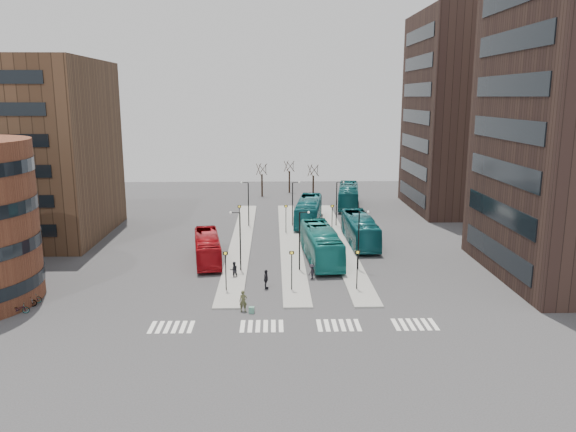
{
  "coord_description": "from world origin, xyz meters",
  "views": [
    {
      "loc": [
        -0.08,
        -36.95,
        17.5
      ],
      "look_at": [
        1.53,
        21.63,
        5.0
      ],
      "focal_mm": 35.0,
      "sensor_mm": 36.0,
      "label": 1
    }
  ],
  "objects_px": {
    "teal_bus_d": "(348,196)",
    "bicycle_near": "(19,309)",
    "commuter_a": "(234,270)",
    "commuter_c": "(312,272)",
    "red_bus": "(207,248)",
    "bicycle_mid": "(27,302)",
    "teal_bus_c": "(360,230)",
    "traveller": "(243,301)",
    "teal_bus_a": "(321,244)",
    "bicycle_far": "(31,298)",
    "commuter_b": "(266,279)",
    "teal_bus_b": "(309,211)",
    "suitcase": "(252,310)"
  },
  "relations": [
    {
      "from": "teal_bus_d",
      "to": "bicycle_mid",
      "type": "distance_m",
      "value": 54.57
    },
    {
      "from": "commuter_a",
      "to": "commuter_b",
      "type": "xyz_separation_m",
      "value": [
        3.19,
        -3.27,
        0.08
      ]
    },
    {
      "from": "teal_bus_a",
      "to": "teal_bus_c",
      "type": "distance_m",
      "value": 8.73
    },
    {
      "from": "red_bus",
      "to": "bicycle_far",
      "type": "relative_size",
      "value": 6.28
    },
    {
      "from": "bicycle_far",
      "to": "red_bus",
      "type": "bearing_deg",
      "value": -57.03
    },
    {
      "from": "commuter_b",
      "to": "commuter_c",
      "type": "bearing_deg",
      "value": -52.74
    },
    {
      "from": "teal_bus_d",
      "to": "traveller",
      "type": "distance_m",
      "value": 47.18
    },
    {
      "from": "teal_bus_b",
      "to": "bicycle_near",
      "type": "relative_size",
      "value": 7.91
    },
    {
      "from": "bicycle_mid",
      "to": "suitcase",
      "type": "bearing_deg",
      "value": -108.35
    },
    {
      "from": "suitcase",
      "to": "red_bus",
      "type": "bearing_deg",
      "value": 117.77
    },
    {
      "from": "commuter_a",
      "to": "bicycle_far",
      "type": "distance_m",
      "value": 18.24
    },
    {
      "from": "bicycle_near",
      "to": "commuter_a",
      "type": "bearing_deg",
      "value": -84.38
    },
    {
      "from": "teal_bus_a",
      "to": "commuter_b",
      "type": "height_order",
      "value": "teal_bus_a"
    },
    {
      "from": "teal_bus_d",
      "to": "commuter_b",
      "type": "bearing_deg",
      "value": -100.16
    },
    {
      "from": "red_bus",
      "to": "teal_bus_c",
      "type": "relative_size",
      "value": 0.86
    },
    {
      "from": "red_bus",
      "to": "teal_bus_b",
      "type": "height_order",
      "value": "teal_bus_b"
    },
    {
      "from": "suitcase",
      "to": "commuter_a",
      "type": "bearing_deg",
      "value": 111.04
    },
    {
      "from": "red_bus",
      "to": "bicycle_far",
      "type": "distance_m",
      "value": 18.59
    },
    {
      "from": "red_bus",
      "to": "traveller",
      "type": "bearing_deg",
      "value": -81.28
    },
    {
      "from": "bicycle_near",
      "to": "traveller",
      "type": "bearing_deg",
      "value": -111.74
    },
    {
      "from": "commuter_b",
      "to": "bicycle_mid",
      "type": "xyz_separation_m",
      "value": [
        -20.24,
        -4.1,
        -0.43
      ]
    },
    {
      "from": "teal_bus_d",
      "to": "commuter_a",
      "type": "distance_m",
      "value": 39.42
    },
    {
      "from": "commuter_b",
      "to": "teal_bus_d",
      "type": "bearing_deg",
      "value": -12.52
    },
    {
      "from": "commuter_a",
      "to": "commuter_c",
      "type": "height_order",
      "value": "commuter_a"
    },
    {
      "from": "teal_bus_b",
      "to": "bicycle_near",
      "type": "bearing_deg",
      "value": -120.41
    },
    {
      "from": "teal_bus_a",
      "to": "commuter_c",
      "type": "relative_size",
      "value": 8.58
    },
    {
      "from": "suitcase",
      "to": "bicycle_mid",
      "type": "bearing_deg",
      "value": -177.15
    },
    {
      "from": "teal_bus_d",
      "to": "bicycle_near",
      "type": "height_order",
      "value": "teal_bus_d"
    },
    {
      "from": "teal_bus_b",
      "to": "commuter_b",
      "type": "height_order",
      "value": "teal_bus_b"
    },
    {
      "from": "teal_bus_b",
      "to": "commuter_c",
      "type": "height_order",
      "value": "teal_bus_b"
    },
    {
      "from": "commuter_c",
      "to": "bicycle_mid",
      "type": "height_order",
      "value": "commuter_c"
    },
    {
      "from": "teal_bus_d",
      "to": "commuter_b",
      "type": "distance_m",
      "value": 41.32
    },
    {
      "from": "teal_bus_a",
      "to": "bicycle_mid",
      "type": "bearing_deg",
      "value": -156.98
    },
    {
      "from": "traveller",
      "to": "commuter_b",
      "type": "distance_m",
      "value": 5.86
    },
    {
      "from": "teal_bus_c",
      "to": "suitcase",
      "type": "bearing_deg",
      "value": -120.09
    },
    {
      "from": "commuter_a",
      "to": "commuter_b",
      "type": "relative_size",
      "value": 0.91
    },
    {
      "from": "suitcase",
      "to": "commuter_b",
      "type": "bearing_deg",
      "value": 87.81
    },
    {
      "from": "teal_bus_c",
      "to": "commuter_b",
      "type": "bearing_deg",
      "value": -125.74
    },
    {
      "from": "suitcase",
      "to": "teal_bus_b",
      "type": "bearing_deg",
      "value": 86.89
    },
    {
      "from": "teal_bus_c",
      "to": "bicycle_far",
      "type": "relative_size",
      "value": 7.29
    },
    {
      "from": "suitcase",
      "to": "commuter_b",
      "type": "relative_size",
      "value": 0.3
    },
    {
      "from": "commuter_c",
      "to": "commuter_b",
      "type": "bearing_deg",
      "value": -23.23
    },
    {
      "from": "red_bus",
      "to": "bicycle_mid",
      "type": "height_order",
      "value": "red_bus"
    },
    {
      "from": "teal_bus_b",
      "to": "teal_bus_c",
      "type": "relative_size",
      "value": 1.04
    },
    {
      "from": "bicycle_mid",
      "to": "bicycle_far",
      "type": "distance_m",
      "value": 0.89
    },
    {
      "from": "red_bus",
      "to": "commuter_c",
      "type": "height_order",
      "value": "red_bus"
    },
    {
      "from": "traveller",
      "to": "teal_bus_a",
      "type": "bearing_deg",
      "value": 64.24
    },
    {
      "from": "suitcase",
      "to": "commuter_b",
      "type": "xyz_separation_m",
      "value": [
        1.13,
        5.99,
        0.64
      ]
    },
    {
      "from": "suitcase",
      "to": "commuter_b",
      "type": "distance_m",
      "value": 6.13
    },
    {
      "from": "teal_bus_c",
      "to": "bicycle_near",
      "type": "distance_m",
      "value": 38.28
    }
  ]
}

